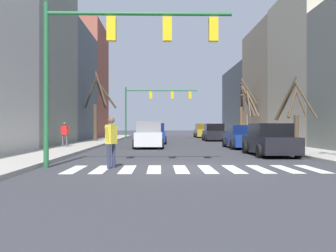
# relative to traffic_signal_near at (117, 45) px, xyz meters

# --- Properties ---
(ground_plane) EXTENTS (240.00, 240.00, 0.00)m
(ground_plane) POSITION_rel_traffic_signal_near_xyz_m (2.67, -0.24, -4.34)
(ground_plane) COLOR #38383D
(building_row_left) EXTENTS (6.00, 46.02, 13.86)m
(building_row_left) POSITION_rel_traffic_signal_near_xyz_m (-8.49, 18.39, 1.64)
(building_row_left) COLOR beige
(building_row_left) RESTS_ON ground_plane
(building_row_right) EXTENTS (6.00, 50.84, 11.61)m
(building_row_right) POSITION_rel_traffic_signal_near_xyz_m (13.82, 18.50, 0.88)
(building_row_right) COLOR #515B66
(building_row_right) RESTS_ON ground_plane
(crosswalk_stripes) EXTENTS (8.55, 2.60, 0.01)m
(crosswalk_stripes) POSITION_rel_traffic_signal_near_xyz_m (2.67, -0.59, -4.33)
(crosswalk_stripes) COLOR white
(crosswalk_stripes) RESTS_ON ground_plane
(traffic_signal_near) EXTENTS (6.65, 0.28, 5.84)m
(traffic_signal_near) POSITION_rel_traffic_signal_near_xyz_m (0.00, 0.00, 0.00)
(traffic_signal_near) COLOR #236038
(traffic_signal_near) RESTS_ON ground_plane
(traffic_signal_far) EXTENTS (8.48, 0.28, 6.06)m
(traffic_signal_far) POSITION_rel_traffic_signal_near_xyz_m (0.72, 32.26, 0.23)
(traffic_signal_far) COLOR #236038
(traffic_signal_far) RESTS_ON ground_plane
(car_parked_right_far) EXTENTS (2.15, 4.15, 1.71)m
(car_parked_right_far) POSITION_rel_traffic_signal_near_xyz_m (6.89, 24.95, -3.54)
(car_parked_right_far) COLOR black
(car_parked_right_far) RESTS_ON ground_plane
(car_parked_left_near) EXTENTS (1.96, 4.31, 1.71)m
(car_parked_left_near) POSITION_rel_traffic_signal_near_xyz_m (1.07, 18.92, -3.55)
(car_parked_left_near) COLOR navy
(car_parked_left_near) RESTS_ON ground_plane
(car_at_intersection) EXTENTS (2.00, 4.35, 1.78)m
(car_at_intersection) POSITION_rel_traffic_signal_near_xyz_m (0.77, 12.44, -3.51)
(car_at_intersection) COLOR silver
(car_at_intersection) RESTS_ON ground_plane
(car_parked_left_far) EXTENTS (1.97, 4.71, 1.79)m
(car_parked_left_far) POSITION_rel_traffic_signal_near_xyz_m (6.97, 36.66, -3.51)
(car_parked_left_far) COLOR #A38423
(car_parked_left_far) RESTS_ON ground_plane
(car_driving_toward_lane) EXTENTS (1.99, 4.85, 1.60)m
(car_driving_toward_lane) POSITION_rel_traffic_signal_near_xyz_m (6.96, 5.49, -3.59)
(car_driving_toward_lane) COLOR black
(car_driving_toward_lane) RESTS_ON ground_plane
(car_parked_right_mid) EXTENTS (2.04, 4.84, 1.53)m
(car_parked_right_mid) POSITION_rel_traffic_signal_near_xyz_m (6.94, 11.96, -3.61)
(car_parked_right_mid) COLOR navy
(car_parked_right_mid) RESTS_ON ground_plane
(pedestrian_on_left_sidewalk) EXTENTS (0.68, 0.27, 1.58)m
(pedestrian_on_left_sidewalk) POSITION_rel_traffic_signal_near_xyz_m (-4.62, 11.46, -3.25)
(pedestrian_on_left_sidewalk) COLOR #4C4C51
(pedestrian_on_left_sidewalk) RESTS_ON sidewalk_left
(pedestrian_waiting_at_curb) EXTENTS (0.42, 0.73, 1.79)m
(pedestrian_waiting_at_curb) POSITION_rel_traffic_signal_near_xyz_m (-0.18, -0.25, -3.28)
(pedestrian_waiting_at_curb) COLOR #282D47
(pedestrian_waiting_at_curb) RESTS_ON ground_plane
(street_tree_left_near) EXTENTS (1.99, 2.91, 5.94)m
(street_tree_left_near) POSITION_rel_traffic_signal_near_xyz_m (9.60, 24.09, -1.41)
(street_tree_left_near) COLOR brown
(street_tree_left_near) RESTS_ON sidewalk_right
(street_tree_right_mid) EXTENTS (3.02, 3.08, 6.28)m
(street_tree_right_mid) POSITION_rel_traffic_signal_near_xyz_m (-4.12, 21.65, -1.31)
(street_tree_right_mid) COLOR #473828
(street_tree_right_mid) RESTS_ON sidewalk_left
(street_tree_left_mid) EXTENTS (2.02, 2.06, 4.10)m
(street_tree_left_mid) POSITION_rel_traffic_signal_near_xyz_m (9.02, 7.81, -2.30)
(street_tree_left_mid) COLOR #473828
(street_tree_left_mid) RESTS_ON sidewalk_right
(street_tree_right_far) EXTENTS (1.07, 2.07, 4.70)m
(street_tree_right_far) POSITION_rel_traffic_signal_near_xyz_m (9.96, 23.14, -2.03)
(street_tree_right_far) COLOR brown
(street_tree_right_far) RESTS_ON sidewalk_right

